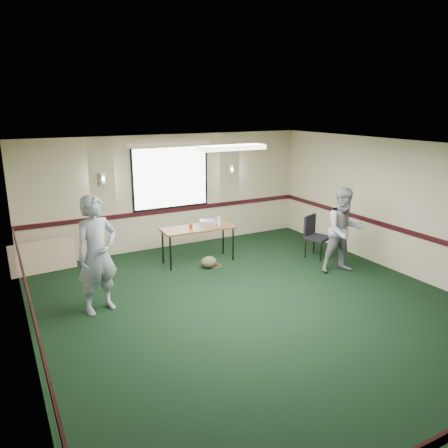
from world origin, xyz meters
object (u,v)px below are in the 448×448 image
person_right (344,231)px  conference_chair (314,233)px  folding_table (198,230)px  projector (207,222)px  person_left (97,255)px

person_right → conference_chair: bearing=99.9°
folding_table → conference_chair: conference_chair is taller
projector → conference_chair: conference_chair is taller
folding_table → projector: projector is taller
folding_table → projector: (0.26, 0.08, 0.11)m
projector → conference_chair: bearing=-2.8°
conference_chair → person_right: (-0.09, -1.01, 0.33)m
folding_table → person_left: person_left is taller
folding_table → person_right: bearing=-36.6°
projector → conference_chair: 2.44m
projector → person_left: size_ratio=0.16×
person_left → conference_chair: bearing=-11.8°
conference_chair → person_right: 1.07m
folding_table → projector: 0.30m
projector → person_left: person_left is taller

